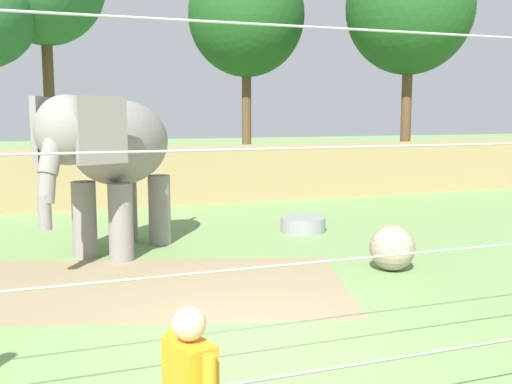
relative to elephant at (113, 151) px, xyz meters
The scene contains 9 objects.
ground_plane 5.95m from the elephant, 78.64° to the right, with size 120.00×120.00×0.00m, color #759956.
dirt_patch 3.37m from the elephant, 83.64° to the right, with size 6.46×3.68×0.01m, color #937F5B.
embankment_wall 7.02m from the elephant, 80.90° to the left, with size 36.00×1.80×1.77m, color tan.
elephant is the anchor object (origin of this frame).
enrichment_ball 5.82m from the elephant, 33.67° to the right, with size 0.84×0.84×0.84m, color gray.
cable_fence 7.98m from the elephant, 82.13° to the right, with size 10.68×0.22×3.71m.
water_tub 5.05m from the elephant, ahead, with size 1.10×1.10×0.35m.
tree_left_of_centre 17.38m from the elephant, 61.54° to the left, with size 5.38×5.38×10.20m.
tree_right_of_centre 17.60m from the elephant, 36.14° to the left, with size 5.37×5.37×10.14m.
Camera 1 is at (-2.50, -6.92, 2.88)m, focal length 42.02 mm.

